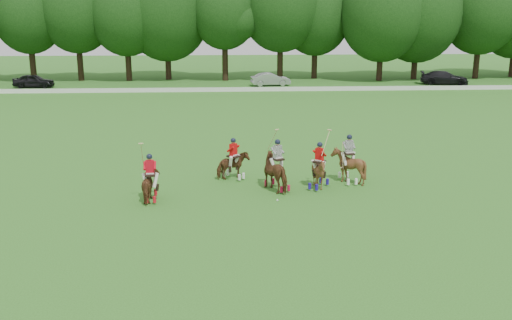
{
  "coord_description": "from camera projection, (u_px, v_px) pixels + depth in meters",
  "views": [
    {
      "loc": [
        -0.47,
        -21.36,
        8.08
      ],
      "look_at": [
        1.06,
        4.2,
        1.4
      ],
      "focal_mm": 40.0,
      "sensor_mm": 36.0,
      "label": 1
    }
  ],
  "objects": [
    {
      "name": "polo_red_c",
      "position": [
        319.0,
        172.0,
        26.68
      ],
      "size": [
        1.8,
        1.83,
        2.77
      ],
      "color": "#442012",
      "rests_on": "ground"
    },
    {
      "name": "car_mid",
      "position": [
        270.0,
        79.0,
        63.85
      ],
      "size": [
        4.54,
        2.07,
        1.44
      ],
      "primitive_type": "imported",
      "rotation": [
        0.0,
        0.0,
        1.7
      ],
      "color": "#A9A8AE",
      "rests_on": "ground"
    },
    {
      "name": "ground",
      "position": [
        236.0,
        221.0,
        22.7
      ],
      "size": [
        180.0,
        180.0,
        0.0
      ],
      "primitive_type": "plane",
      "color": "#2E621C",
      "rests_on": "ground"
    },
    {
      "name": "polo_stripe_b",
      "position": [
        348.0,
        165.0,
        27.6
      ],
      "size": [
        1.55,
        1.7,
        2.38
      ],
      "color": "#442012",
      "rests_on": "ground"
    },
    {
      "name": "tree_line",
      "position": [
        227.0,
        10.0,
        67.04
      ],
      "size": [
        117.98,
        14.32,
        14.75
      ],
      "color": "black",
      "rests_on": "ground"
    },
    {
      "name": "polo_red_a",
      "position": [
        151.0,
        184.0,
        24.92
      ],
      "size": [
        1.04,
        1.7,
        2.67
      ],
      "color": "#442012",
      "rests_on": "ground"
    },
    {
      "name": "car_right",
      "position": [
        444.0,
        78.0,
        65.0
      ],
      "size": [
        5.66,
        3.47,
        1.53
      ],
      "primitive_type": "imported",
      "rotation": [
        0.0,
        0.0,
        1.3
      ],
      "color": "black",
      "rests_on": "ground"
    },
    {
      "name": "car_left",
      "position": [
        34.0,
        81.0,
        62.34
      ],
      "size": [
        4.37,
        1.88,
        1.47
      ],
      "primitive_type": "imported",
      "rotation": [
        0.0,
        0.0,
        1.54
      ],
      "color": "black",
      "rests_on": "ground"
    },
    {
      "name": "polo_ball",
      "position": [
        277.0,
        200.0,
        25.04
      ],
      "size": [
        0.09,
        0.09,
        0.09
      ],
      "primitive_type": "sphere",
      "color": "white",
      "rests_on": "ground"
    },
    {
      "name": "polo_red_b",
      "position": [
        233.0,
        165.0,
        28.19
      ],
      "size": [
        1.74,
        1.76,
        2.09
      ],
      "color": "#442012",
      "rests_on": "ground"
    },
    {
      "name": "polo_stripe_a",
      "position": [
        277.0,
        172.0,
        26.44
      ],
      "size": [
        1.81,
        2.23,
        2.95
      ],
      "color": "#442012",
      "rests_on": "ground"
    },
    {
      "name": "boundary_rail",
      "position": [
        226.0,
        90.0,
        59.35
      ],
      "size": [
        120.0,
        0.1,
        0.44
      ],
      "primitive_type": "cube",
      "color": "white",
      "rests_on": "ground"
    }
  ]
}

